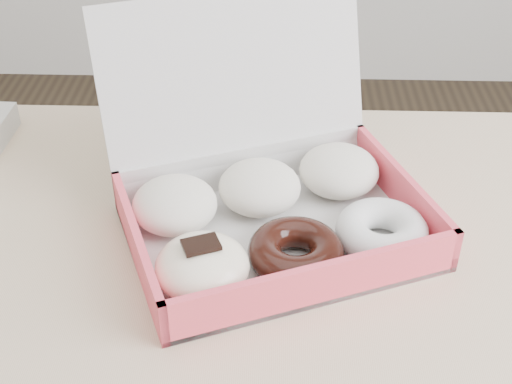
{
  "coord_description": "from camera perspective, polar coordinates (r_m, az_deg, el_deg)",
  "views": [
    {
      "loc": [
        0.07,
        -0.55,
        1.28
      ],
      "look_at": [
        0.04,
        0.1,
        0.81
      ],
      "focal_mm": 50.0,
      "sensor_mm": 36.0,
      "label": 1
    }
  ],
  "objects": [
    {
      "name": "donut_box",
      "position": [
        0.82,
        0.95,
        -0.84
      ],
      "size": [
        0.42,
        0.4,
        0.24
      ],
      "rotation": [
        0.0,
        0.0,
        0.38
      ],
      "color": "silver",
      "rests_on": "table"
    },
    {
      "name": "table",
      "position": [
        0.82,
        -3.42,
        -12.05
      ],
      "size": [
        1.2,
        0.8,
        0.75
      ],
      "color": "tan",
      "rests_on": "ground"
    }
  ]
}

